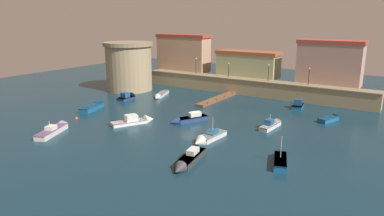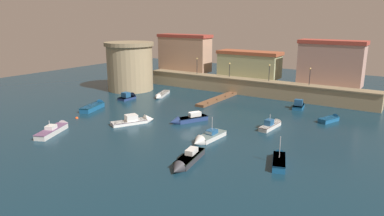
{
  "view_description": "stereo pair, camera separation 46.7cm",
  "coord_description": "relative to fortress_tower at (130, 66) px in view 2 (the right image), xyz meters",
  "views": [
    {
      "loc": [
        28.7,
        -43.48,
        15.49
      ],
      "look_at": [
        0.0,
        0.97,
        1.8
      ],
      "focal_mm": 32.95,
      "sensor_mm": 36.0,
      "label": 1
    },
    {
      "loc": [
        29.1,
        -43.22,
        15.49
      ],
      "look_at": [
        0.0,
        0.97,
        1.8
      ],
      "focal_mm": 32.95,
      "sensor_mm": 36.0,
      "label": 2
    }
  ],
  "objects": [
    {
      "name": "ground_plane",
      "position": [
        24.02,
        -12.96,
        -5.23
      ],
      "size": [
        126.65,
        126.65,
        0.0
      ],
      "primitive_type": "plane",
      "color": "#112D3D"
    },
    {
      "name": "quay_wall",
      "position": [
        24.02,
        9.6,
        -3.6
      ],
      "size": [
        48.79,
        3.21,
        3.24
      ],
      "color": "#9E8966",
      "rests_on": "ground"
    },
    {
      "name": "old_town_backdrop",
      "position": [
        21.31,
        13.24,
        1.61
      ],
      "size": [
        45.85,
        4.97,
        8.58
      ],
      "color": "tan",
      "rests_on": "ground"
    },
    {
      "name": "fortress_tower",
      "position": [
        0.0,
        0.0,
        0.0
      ],
      "size": [
        10.57,
        10.57,
        10.34
      ],
      "color": "#9E8966",
      "rests_on": "ground"
    },
    {
      "name": "pier_dock",
      "position": [
        20.99,
        1.56,
        -4.99
      ],
      "size": [
        1.76,
        13.17,
        0.7
      ],
      "color": "brown",
      "rests_on": "ground"
    },
    {
      "name": "quay_lamp_0",
      "position": [
        11.14,
        9.6,
        0.35
      ],
      "size": [
        0.32,
        0.32,
        3.53
      ],
      "color": "black",
      "rests_on": "quay_wall"
    },
    {
      "name": "quay_lamp_1",
      "position": [
        19.24,
        9.6,
        0.03
      ],
      "size": [
        0.32,
        0.32,
        2.99
      ],
      "color": "black",
      "rests_on": "quay_wall"
    },
    {
      "name": "quay_lamp_2",
      "position": [
        28.01,
        9.6,
        0.2
      ],
      "size": [
        0.32,
        0.32,
        3.28
      ],
      "color": "black",
      "rests_on": "quay_wall"
    },
    {
      "name": "quay_lamp_3",
      "position": [
        35.89,
        9.6,
        0.17
      ],
      "size": [
        0.32,
        0.32,
        3.23
      ],
      "color": "black",
      "rests_on": "quay_wall"
    },
    {
      "name": "moored_boat_0",
      "position": [
        31.08,
        -19.27,
        -4.83
      ],
      "size": [
        2.17,
        6.17,
        3.43
      ],
      "rotation": [
        0.0,
        0.0,
        -1.65
      ],
      "color": "silver",
      "rests_on": "ground"
    },
    {
      "name": "moored_boat_1",
      "position": [
        41.33,
        -20.9,
        -4.82
      ],
      "size": [
        3.07,
        5.78,
        3.4
      ],
      "rotation": [
        0.0,
        0.0,
        1.9
      ],
      "color": "#195689",
      "rests_on": "ground"
    },
    {
      "name": "moored_boat_2",
      "position": [
        36.04,
        -9.03,
        -4.8
      ],
      "size": [
        1.73,
        6.13,
        2.45
      ],
      "rotation": [
        0.0,
        0.0,
        1.49
      ],
      "color": "silver",
      "rests_on": "ground"
    },
    {
      "name": "moored_boat_3",
      "position": [
        24.25,
        -13.66,
        -4.78
      ],
      "size": [
        4.23,
        6.21,
        1.79
      ],
      "rotation": [
        0.0,
        0.0,
        -2.05
      ],
      "color": "navy",
      "rests_on": "ground"
    },
    {
      "name": "moored_boat_4",
      "position": [
        11.62,
        -27.7,
        -4.78
      ],
      "size": [
        4.33,
        7.38,
        2.37
      ],
      "rotation": [
        0.0,
        0.0,
        1.98
      ],
      "color": "silver",
      "rests_on": "ground"
    },
    {
      "name": "moored_boat_5",
      "position": [
        6.16,
        -15.64,
        -4.79
      ],
      "size": [
        3.64,
        6.94,
        1.64
      ],
      "rotation": [
        0.0,
        0.0,
        1.88
      ],
      "color": "#195689",
      "rests_on": "ground"
    },
    {
      "name": "moored_boat_6",
      "position": [
        33.1,
        -26.91,
        -4.79
      ],
      "size": [
        2.67,
        6.87,
        1.65
      ],
      "rotation": [
        0.0,
        0.0,
        -1.39
      ],
      "color": "#333338",
      "rests_on": "ground"
    },
    {
      "name": "moored_boat_7",
      "position": [
        5.99,
        -6.87,
        -4.82
      ],
      "size": [
        2.01,
        4.2,
        2.08
      ],
      "rotation": [
        0.0,
        0.0,
        1.54
      ],
      "color": "navy",
      "rests_on": "ground"
    },
    {
      "name": "moored_boat_8",
      "position": [
        42.48,
        -1.02,
        -4.88
      ],
      "size": [
        2.9,
        4.72,
        1.29
      ],
      "rotation": [
        0.0,
        0.0,
        1.2
      ],
      "color": "#195689",
      "rests_on": "ground"
    },
    {
      "name": "moored_boat_9",
      "position": [
        35.83,
        4.35,
        -4.75
      ],
      "size": [
        2.18,
        4.35,
        2.14
      ],
      "rotation": [
        0.0,
        0.0,
        1.72
      ],
      "color": "#195689",
      "rests_on": "ground"
    },
    {
      "name": "moored_boat_10",
      "position": [
        9.9,
        -1.87,
        -4.91
      ],
      "size": [
        3.71,
        7.08,
        1.28
      ],
      "rotation": [
        0.0,
        0.0,
        -1.21
      ],
      "color": "silver",
      "rests_on": "ground"
    },
    {
      "name": "moored_boat_11",
      "position": [
        18.16,
        -18.29,
        -4.83
      ],
      "size": [
        4.69,
        6.69,
        2.0
      ],
      "rotation": [
        0.0,
        0.0,
        1.08
      ],
      "color": "white",
      "rests_on": "ground"
    },
    {
      "name": "mooring_buoy_0",
      "position": [
        8.57,
        -21.63,
        -5.23
      ],
      "size": [
        0.5,
        0.5,
        0.5
      ],
      "primitive_type": "sphere",
      "color": "#EA4C19",
      "rests_on": "ground"
    }
  ]
}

